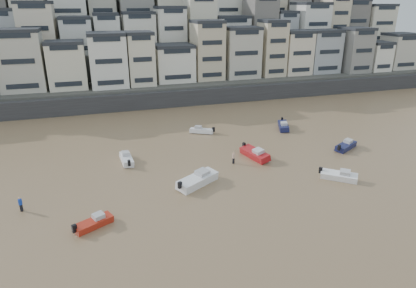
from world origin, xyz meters
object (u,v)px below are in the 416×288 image
object	(u,v)px
boat_e	(255,153)
person_pink	(234,158)
boat_b	(339,175)
person_blue	(21,204)
boat_h	(202,130)
boat_j	(94,222)
boat_i	(283,125)
boat_f	(126,158)
boat_d	(346,145)
boat_c	(197,179)

from	to	relation	value
boat_e	person_pink	xyz separation A→B (m)	(-3.69, -0.91, 0.08)
boat_b	person_blue	size ratio (longest dim) A/B	2.84
boat_h	boat_j	distance (m)	31.00
boat_i	person_pink	xyz separation A→B (m)	(-14.26, -11.81, 0.13)
boat_f	person_blue	world-z (taller)	person_blue
boat_f	boat_j	xyz separation A→B (m)	(-4.90, -15.66, -0.08)
boat_i	boat_h	world-z (taller)	boat_i
boat_d	person_blue	size ratio (longest dim) A/B	2.93
boat_i	boat_h	distance (m)	14.98
boat_f	boat_h	xyz separation A→B (m)	(13.89, 8.99, -0.06)
boat_f	boat_b	world-z (taller)	boat_b
boat_i	boat_d	size ratio (longest dim) A/B	1.06
boat_i	boat_b	world-z (taller)	boat_i
boat_e	boat_i	bearing A→B (deg)	122.99
boat_e	boat_h	world-z (taller)	boat_e
boat_i	person_blue	size ratio (longest dim) A/B	3.10
person_blue	person_pink	xyz separation A→B (m)	(26.85, 5.08, 0.00)
boat_b	boat_h	bearing A→B (deg)	157.10
boat_c	boat_b	bearing A→B (deg)	-44.01
boat_i	boat_b	distance (m)	21.00
boat_i	person_pink	bearing A→B (deg)	-27.97
boat_c	boat_f	distance (m)	12.55
boat_e	boat_c	xyz separation A→B (m)	(-10.41, -5.80, 0.09)
boat_c	boat_b	world-z (taller)	boat_c
boat_e	boat_j	xyz separation A→B (m)	(-23.05, -11.58, -0.20)
boat_d	boat_b	size ratio (longest dim) A/B	1.03
boat_c	boat_h	distance (m)	19.85
person_blue	person_pink	distance (m)	27.32
boat_c	boat_j	distance (m)	13.90
boat_b	boat_j	xyz separation A→B (m)	(-30.45, -1.72, -0.08)
boat_c	boat_f	world-z (taller)	boat_c
boat_c	boat_h	size ratio (longest dim) A/B	1.44
boat_e	boat_h	distance (m)	13.75
boat_c	boat_e	bearing A→B (deg)	-2.05
boat_f	boat_i	bearing A→B (deg)	-79.75
boat_i	person_pink	distance (m)	18.52
boat_e	boat_f	xyz separation A→B (m)	(-18.14, 4.08, -0.12)
boat_d	boat_f	bearing A→B (deg)	142.95
boat_e	boat_c	world-z (taller)	boat_c
boat_i	boat_f	distance (m)	29.51
boat_d	boat_c	distance (m)	25.92
boat_c	boat_f	xyz separation A→B (m)	(-7.73, 9.88, -0.21)
boat_b	boat_d	bearing A→B (deg)	89.31
boat_d	boat_c	size ratio (longest dim) A/B	0.79
boat_d	boat_j	world-z (taller)	boat_d
boat_f	boat_b	bearing A→B (deg)	-121.73
boat_b	person_blue	xyz separation A→B (m)	(-37.94, 3.86, 0.20)
boat_e	boat_b	world-z (taller)	boat_e
boat_h	person_pink	distance (m)	14.00
boat_f	boat_b	xyz separation A→B (m)	(25.55, -13.94, 0.00)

